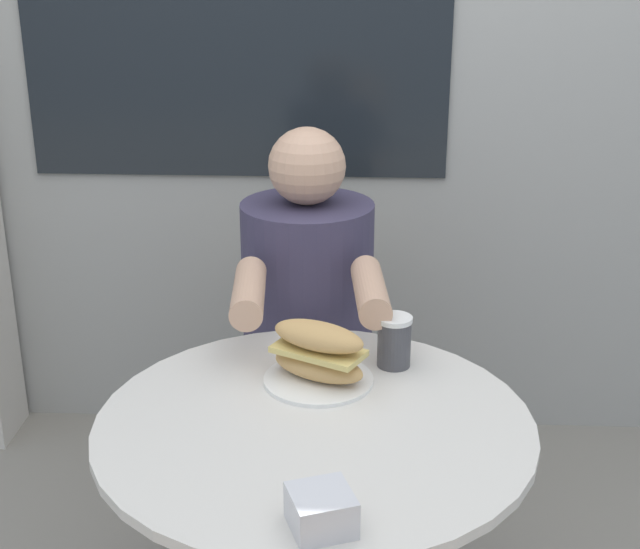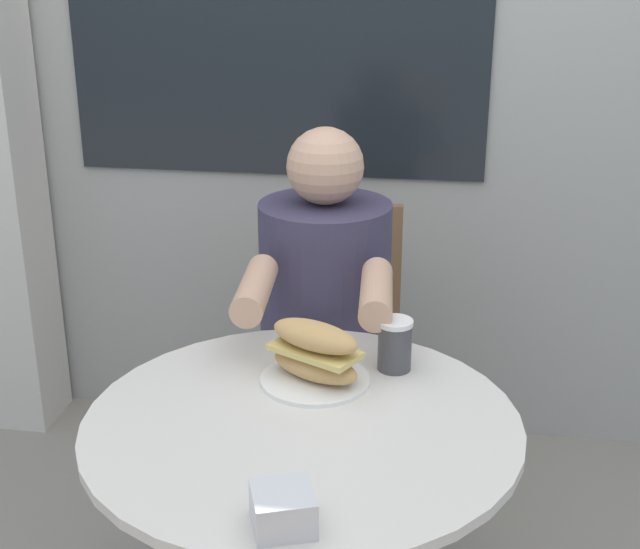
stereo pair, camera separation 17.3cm
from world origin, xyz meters
TOP-DOWN VIEW (x-y plane):
  - cafe_table at (0.00, 0.00)m, footprint 0.80×0.80m
  - diner_chair at (-0.06, 0.92)m, footprint 0.41×0.41m
  - seated_diner at (-0.05, 0.57)m, footprint 0.35×0.59m
  - sandwich_on_plate at (-0.00, 0.15)m, footprint 0.22×0.22m
  - drink_cup at (0.15, 0.23)m, footprint 0.07×0.07m
  - napkin_box at (0.03, -0.31)m, footprint 0.12×0.12m

SIDE VIEW (x-z plane):
  - seated_diner at x=-0.05m, z-range -0.07..1.09m
  - diner_chair at x=-0.06m, z-range 0.09..0.96m
  - cafe_table at x=0.00m, z-range 0.18..0.94m
  - napkin_box at x=0.03m, z-range 0.76..0.82m
  - drink_cup at x=0.15m, z-range 0.76..0.87m
  - sandwich_on_plate at x=0.00m, z-range 0.75..0.87m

